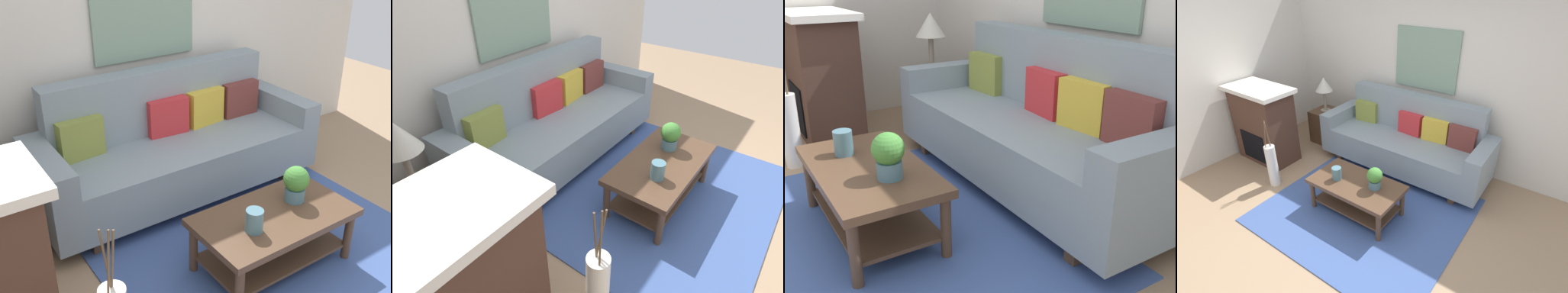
# 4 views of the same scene
# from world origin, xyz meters

# --- Properties ---
(ground_plane) EXTENTS (9.14, 9.14, 0.00)m
(ground_plane) POSITION_xyz_m (0.00, 0.00, 0.00)
(ground_plane) COLOR #9E7F60
(wall_back) EXTENTS (5.14, 0.10, 2.70)m
(wall_back) POSITION_xyz_m (0.00, 2.18, 1.35)
(wall_back) COLOR silver
(wall_back) RESTS_ON ground_plane
(area_rug) EXTENTS (2.33, 2.10, 0.01)m
(area_rug) POSITION_xyz_m (0.00, 0.50, 0.01)
(area_rug) COLOR #3D5693
(area_rug) RESTS_ON ground_plane
(couch) EXTENTS (2.46, 0.84, 1.08)m
(couch) POSITION_xyz_m (-0.11, 1.64, 0.43)
(couch) COLOR gray
(couch) RESTS_ON ground_plane
(throw_pillow_olive) EXTENTS (0.37, 0.15, 0.32)m
(throw_pillow_olive) POSITION_xyz_m (-0.90, 1.77, 0.68)
(throw_pillow_olive) COLOR olive
(throw_pillow_olive) RESTS_ON couch
(throw_pillow_crimson) EXTENTS (0.37, 0.15, 0.32)m
(throw_pillow_crimson) POSITION_xyz_m (-0.11, 1.77, 0.68)
(throw_pillow_crimson) COLOR red
(throw_pillow_crimson) RESTS_ON couch
(throw_pillow_mustard) EXTENTS (0.37, 0.16, 0.32)m
(throw_pillow_mustard) POSITION_xyz_m (0.28, 1.77, 0.68)
(throw_pillow_mustard) COLOR gold
(throw_pillow_mustard) RESTS_ON couch
(throw_pillow_maroon) EXTENTS (0.36, 0.12, 0.32)m
(throw_pillow_maroon) POSITION_xyz_m (0.67, 1.77, 0.68)
(throw_pillow_maroon) COLOR brown
(throw_pillow_maroon) RESTS_ON couch
(coffee_table) EXTENTS (1.10, 0.60, 0.43)m
(coffee_table) POSITION_xyz_m (-0.08, 0.43, 0.31)
(coffee_table) COLOR #513826
(coffee_table) RESTS_ON ground_plane
(tabletop_vase) EXTENTS (0.11, 0.11, 0.16)m
(tabletop_vase) POSITION_xyz_m (-0.32, 0.37, 0.51)
(tabletop_vase) COLOR slate
(tabletop_vase) RESTS_ON coffee_table
(potted_plant_tabletop) EXTENTS (0.18, 0.18, 0.26)m
(potted_plant_tabletop) POSITION_xyz_m (0.15, 0.48, 0.57)
(potted_plant_tabletop) COLOR slate
(potted_plant_tabletop) RESTS_ON coffee_table
(side_table) EXTENTS (0.44, 0.44, 0.56)m
(side_table) POSITION_xyz_m (-1.65, 1.61, 0.28)
(side_table) COLOR #513826
(side_table) RESTS_ON ground_plane
(table_lamp) EXTENTS (0.28, 0.28, 0.57)m
(table_lamp) POSITION_xyz_m (-1.65, 1.61, 0.99)
(table_lamp) COLOR gray
(table_lamp) RESTS_ON side_table
(floor_vase) EXTENTS (0.14, 0.14, 0.60)m
(floor_vase) POSITION_xyz_m (-1.36, 0.22, 0.30)
(floor_vase) COLOR white
(floor_vase) RESTS_ON ground_plane
(floor_vase_branch_a) EXTENTS (0.03, 0.05, 0.36)m
(floor_vase_branch_a) POSITION_xyz_m (-1.34, 0.22, 0.78)
(floor_vase_branch_a) COLOR brown
(floor_vase_branch_a) RESTS_ON floor_vase
(floor_vase_branch_b) EXTENTS (0.04, 0.01, 0.36)m
(floor_vase_branch_b) POSITION_xyz_m (-1.37, 0.24, 0.78)
(floor_vase_branch_b) COLOR brown
(floor_vase_branch_b) RESTS_ON floor_vase
(floor_vase_branch_c) EXTENTS (0.05, 0.03, 0.36)m
(floor_vase_branch_c) POSITION_xyz_m (-1.37, 0.20, 0.78)
(floor_vase_branch_c) COLOR brown
(floor_vase_branch_c) RESTS_ON floor_vase
(framed_painting) EXTENTS (0.94, 0.03, 0.84)m
(framed_painting) POSITION_xyz_m (-0.11, 2.11, 1.53)
(framed_painting) COLOR gray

